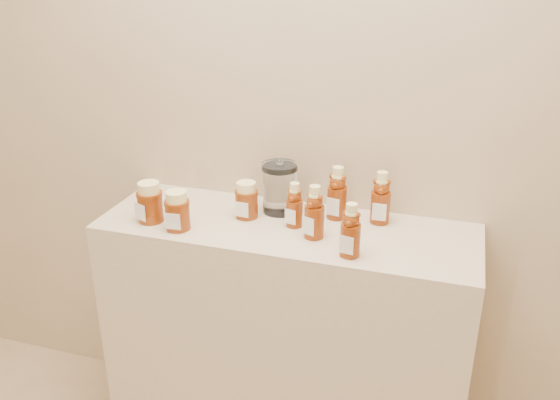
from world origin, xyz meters
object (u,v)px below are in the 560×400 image
(display_table, at_px, (286,343))
(bear_bottle_back_left, at_px, (295,202))
(bear_bottle_front_left, at_px, (315,209))
(glass_canister, at_px, (280,186))
(honey_jar_left, at_px, (150,202))

(display_table, height_order, bear_bottle_back_left, bear_bottle_back_left)
(bear_bottle_front_left, height_order, glass_canister, bear_bottle_front_left)
(display_table, distance_m, honey_jar_left, 0.67)
(display_table, distance_m, bear_bottle_back_left, 0.53)
(bear_bottle_front_left, bearing_deg, honey_jar_left, -153.24)
(bear_bottle_back_left, relative_size, glass_canister, 0.90)
(bear_bottle_front_left, relative_size, glass_canister, 1.04)
(bear_bottle_back_left, bearing_deg, honey_jar_left, -154.71)
(honey_jar_left, height_order, glass_canister, glass_canister)
(glass_canister, bearing_deg, display_table, -62.21)
(bear_bottle_back_left, height_order, bear_bottle_front_left, bear_bottle_front_left)
(display_table, height_order, glass_canister, glass_canister)
(display_table, relative_size, bear_bottle_back_left, 7.32)
(display_table, height_order, honey_jar_left, honey_jar_left)
(bear_bottle_back_left, relative_size, bear_bottle_front_left, 0.87)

